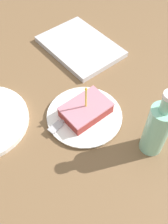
{
  "coord_description": "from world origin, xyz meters",
  "views": [
    {
      "loc": [
        0.37,
        -0.3,
        0.65
      ],
      "look_at": [
        0.0,
        -0.0,
        0.03
      ],
      "focal_mm": 42.0,
      "sensor_mm": 36.0,
      "label": 1
    }
  ],
  "objects_px": {
    "plate": "(84,117)",
    "marble_board": "(80,46)",
    "cake_slice": "(86,110)",
    "bottle": "(157,128)",
    "fork": "(69,116)"
  },
  "relations": [
    {
      "from": "fork",
      "to": "bottle",
      "type": "bearing_deg",
      "value": 28.16
    },
    {
      "from": "marble_board",
      "to": "fork",
      "type": "bearing_deg",
      "value": -45.05
    },
    {
      "from": "bottle",
      "to": "cake_slice",
      "type": "bearing_deg",
      "value": -159.8
    },
    {
      "from": "bottle",
      "to": "fork",
      "type": "bearing_deg",
      "value": -151.84
    },
    {
      "from": "cake_slice",
      "to": "bottle",
      "type": "xyz_separation_m",
      "value": [
        0.2,
        0.07,
        0.06
      ]
    },
    {
      "from": "marble_board",
      "to": "cake_slice",
      "type": "bearing_deg",
      "value": -36.08
    },
    {
      "from": "cake_slice",
      "to": "fork",
      "type": "xyz_separation_m",
      "value": [
        -0.02,
        -0.05,
        -0.02
      ]
    },
    {
      "from": "plate",
      "to": "bottle",
      "type": "bearing_deg",
      "value": 22.92
    },
    {
      "from": "plate",
      "to": "cake_slice",
      "type": "relative_size",
      "value": 1.63
    },
    {
      "from": "cake_slice",
      "to": "fork",
      "type": "height_order",
      "value": "cake_slice"
    },
    {
      "from": "plate",
      "to": "fork",
      "type": "bearing_deg",
      "value": -127.35
    },
    {
      "from": "plate",
      "to": "marble_board",
      "type": "bearing_deg",
      "value": 142.98
    },
    {
      "from": "plate",
      "to": "bottle",
      "type": "height_order",
      "value": "bottle"
    },
    {
      "from": "fork",
      "to": "bottle",
      "type": "xyz_separation_m",
      "value": [
        0.22,
        0.12,
        0.08
      ]
    },
    {
      "from": "cake_slice",
      "to": "bottle",
      "type": "bearing_deg",
      "value": 20.2
    }
  ]
}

